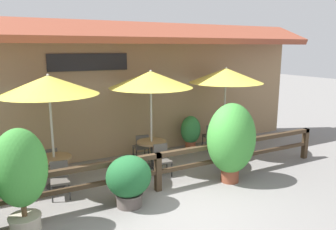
# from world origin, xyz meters

# --- Properties ---
(ground_plane) EXTENTS (60.00, 60.00, 0.00)m
(ground_plane) POSITION_xyz_m (0.00, 0.00, 0.00)
(ground_plane) COLOR slate
(building_facade) EXTENTS (14.28, 1.49, 4.23)m
(building_facade) POSITION_xyz_m (-0.00, 4.10, 2.17)
(building_facade) COLOR #997A56
(building_facade) RESTS_ON ground
(patio_railing) EXTENTS (10.40, 0.14, 0.95)m
(patio_railing) POSITION_xyz_m (0.00, 1.05, 0.70)
(patio_railing) COLOR #3D2D1E
(patio_railing) RESTS_ON ground
(patio_umbrella_near) EXTENTS (2.35, 2.35, 2.82)m
(patio_umbrella_near) POSITION_xyz_m (-2.16, 2.47, 2.55)
(patio_umbrella_near) COLOR #B7B2A8
(patio_umbrella_near) RESTS_ON ground
(dining_table_near) EXTENTS (0.85, 0.85, 0.77)m
(dining_table_near) POSITION_xyz_m (-2.16, 2.47, 0.61)
(dining_table_near) COLOR olive
(dining_table_near) RESTS_ON ground
(chair_near_streetside) EXTENTS (0.47, 0.47, 0.83)m
(chair_near_streetside) POSITION_xyz_m (-2.15, 1.82, 0.46)
(chair_near_streetside) COLOR #514C47
(chair_near_streetside) RESTS_ON ground
(chair_near_wallside) EXTENTS (0.46, 0.46, 0.83)m
(chair_near_wallside) POSITION_xyz_m (-2.20, 3.12, 0.46)
(chair_near_wallside) COLOR #514C47
(chair_near_wallside) RESTS_ON ground
(patio_umbrella_middle) EXTENTS (2.35, 2.35, 2.82)m
(patio_umbrella_middle) POSITION_xyz_m (0.55, 2.60, 2.55)
(patio_umbrella_middle) COLOR #B7B2A8
(patio_umbrella_middle) RESTS_ON ground
(dining_table_middle) EXTENTS (0.85, 0.85, 0.77)m
(dining_table_middle) POSITION_xyz_m (0.55, 2.60, 0.61)
(dining_table_middle) COLOR olive
(dining_table_middle) RESTS_ON ground
(chair_middle_streetside) EXTENTS (0.47, 0.47, 0.83)m
(chair_middle_streetside) POSITION_xyz_m (0.56, 1.95, 0.46)
(chair_middle_streetside) COLOR #514C47
(chair_middle_streetside) RESTS_ON ground
(chair_middle_wallside) EXTENTS (0.47, 0.47, 0.83)m
(chair_middle_wallside) POSITION_xyz_m (0.51, 3.25, 0.46)
(chair_middle_wallside) COLOR #514C47
(chair_middle_wallside) RESTS_ON ground
(patio_umbrella_far) EXTENTS (2.35, 2.35, 2.82)m
(patio_umbrella_far) POSITION_xyz_m (3.20, 2.67, 2.55)
(patio_umbrella_far) COLOR #B7B2A8
(patio_umbrella_far) RESTS_ON ground
(dining_table_far) EXTENTS (0.85, 0.85, 0.77)m
(dining_table_far) POSITION_xyz_m (3.20, 2.67, 0.61)
(dining_table_far) COLOR olive
(dining_table_far) RESTS_ON ground
(chair_far_streetside) EXTENTS (0.51, 0.51, 0.83)m
(chair_far_streetside) POSITION_xyz_m (3.26, 2.02, 0.46)
(chair_far_streetside) COLOR #514C47
(chair_far_streetside) RESTS_ON ground
(chair_far_wallside) EXTENTS (0.51, 0.51, 0.83)m
(chair_far_wallside) POSITION_xyz_m (3.13, 3.31, 0.46)
(chair_far_wallside) COLOR #514C47
(chair_far_wallside) RESTS_ON ground
(potted_plant_corner_fern) EXTENTS (1.00, 0.90, 1.14)m
(potted_plant_corner_fern) POSITION_xyz_m (-0.90, 0.65, 0.62)
(potted_plant_corner_fern) COLOR #564C47
(potted_plant_corner_fern) RESTS_ON ground
(potted_plant_broad_leaf) EXTENTS (0.97, 0.87, 2.01)m
(potted_plant_broad_leaf) POSITION_xyz_m (-3.01, 0.63, 1.17)
(potted_plant_broad_leaf) COLOR #B7AD99
(potted_plant_broad_leaf) RESTS_ON ground
(potted_plant_tall_tropical) EXTENTS (1.28, 1.15, 2.07)m
(potted_plant_tall_tropical) POSITION_xyz_m (1.90, 0.68, 1.13)
(potted_plant_tall_tropical) COLOR brown
(potted_plant_tall_tropical) RESTS_ON ground
(potted_plant_small_flowering) EXTENTS (0.69, 0.62, 1.15)m
(potted_plant_small_flowering) POSITION_xyz_m (2.47, 3.55, 0.63)
(potted_plant_small_flowering) COLOR #9E4C33
(potted_plant_small_flowering) RESTS_ON ground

